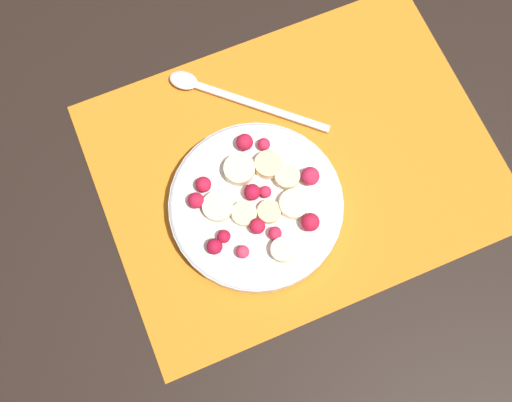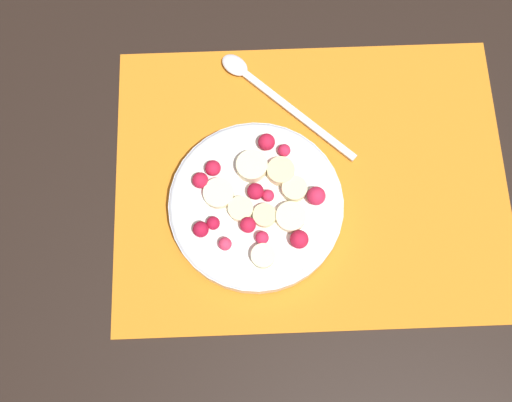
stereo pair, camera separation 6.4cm
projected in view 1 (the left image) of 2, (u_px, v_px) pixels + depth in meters
The scene contains 4 objects.
ground_plane at pixel (296, 164), 0.70m from camera, with size 3.00×3.00×0.00m, color black.
placemat at pixel (297, 163), 0.70m from camera, with size 0.47×0.36×0.01m.
fruit_bowl at pixel (256, 204), 0.66m from camera, with size 0.20×0.20×0.05m.
spoon at pixel (220, 93), 0.72m from camera, with size 0.17×0.16×0.01m.
Camera 1 is at (-0.14, -0.20, 0.66)m, focal length 40.00 mm.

